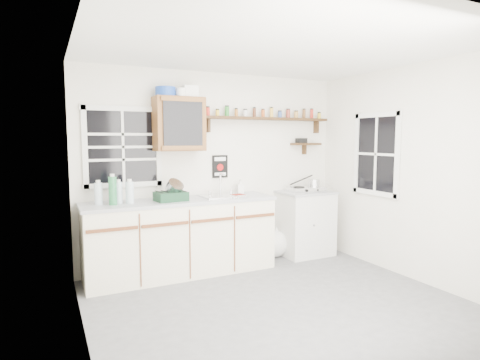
# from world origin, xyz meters

# --- Properties ---
(room) EXTENTS (3.64, 3.24, 2.54)m
(room) POSITION_xyz_m (0.00, 0.00, 1.25)
(room) COLOR #515254
(room) RESTS_ON ground
(main_cabinet) EXTENTS (2.31, 0.63, 0.92)m
(main_cabinet) POSITION_xyz_m (-0.58, 1.30, 0.46)
(main_cabinet) COLOR beige
(main_cabinet) RESTS_ON floor
(right_cabinet) EXTENTS (0.73, 0.57, 0.91)m
(right_cabinet) POSITION_xyz_m (1.25, 1.32, 0.46)
(right_cabinet) COLOR silver
(right_cabinet) RESTS_ON floor
(sink) EXTENTS (0.52, 0.44, 0.29)m
(sink) POSITION_xyz_m (-0.05, 1.30, 0.93)
(sink) COLOR silver
(sink) RESTS_ON main_cabinet
(upper_cabinet) EXTENTS (0.60, 0.32, 0.65)m
(upper_cabinet) POSITION_xyz_m (-0.55, 1.44, 1.82)
(upper_cabinet) COLOR brown
(upper_cabinet) RESTS_ON wall_back
(upper_cabinet_clutter) EXTENTS (0.51, 0.24, 0.14)m
(upper_cabinet_clutter) POSITION_xyz_m (-0.59, 1.44, 2.21)
(upper_cabinet_clutter) COLOR #183E9F
(upper_cabinet_clutter) RESTS_ON upper_cabinet
(spice_shelf) EXTENTS (1.91, 0.18, 0.35)m
(spice_shelf) POSITION_xyz_m (0.72, 1.51, 1.93)
(spice_shelf) COLOR black
(spice_shelf) RESTS_ON wall_back
(secondary_shelf) EXTENTS (0.45, 0.16, 0.24)m
(secondary_shelf) POSITION_xyz_m (1.36, 1.52, 1.58)
(secondary_shelf) COLOR black
(secondary_shelf) RESTS_ON wall_back
(warning_sign) EXTENTS (0.22, 0.02, 0.30)m
(warning_sign) POSITION_xyz_m (0.05, 1.59, 1.28)
(warning_sign) COLOR black
(warning_sign) RESTS_ON wall_back
(window_back) EXTENTS (0.93, 0.03, 0.98)m
(window_back) POSITION_xyz_m (-1.20, 1.59, 1.55)
(window_back) COLOR black
(window_back) RESTS_ON wall_back
(window_right) EXTENTS (0.03, 0.78, 1.08)m
(window_right) POSITION_xyz_m (1.79, 0.55, 1.45)
(window_right) COLOR black
(window_right) RESTS_ON wall_back
(water_bottles) EXTENTS (0.42, 0.18, 0.34)m
(water_bottles) POSITION_xyz_m (-1.35, 1.29, 1.06)
(water_bottles) COLOR silver
(water_bottles) RESTS_ON main_cabinet
(dish_rack) EXTENTS (0.38, 0.30, 0.27)m
(dish_rack) POSITION_xyz_m (-0.71, 1.25, 1.01)
(dish_rack) COLOR #10321D
(dish_rack) RESTS_ON main_cabinet
(soap_bottle) EXTENTS (0.09, 0.09, 0.19)m
(soap_bottle) POSITION_xyz_m (0.29, 1.46, 1.01)
(soap_bottle) COLOR silver
(soap_bottle) RESTS_ON main_cabinet
(rag) EXTENTS (0.17, 0.15, 0.02)m
(rag) POSITION_xyz_m (0.15, 1.25, 0.93)
(rag) COLOR maroon
(rag) RESTS_ON main_cabinet
(hotplate) EXTENTS (0.53, 0.32, 0.07)m
(hotplate) POSITION_xyz_m (1.25, 1.31, 0.94)
(hotplate) COLOR silver
(hotplate) RESTS_ON right_cabinet
(saucepan) EXTENTS (0.37, 0.28, 0.17)m
(saucepan) POSITION_xyz_m (1.37, 1.31, 1.03)
(saucepan) COLOR silver
(saucepan) RESTS_ON hotplate
(trash_bag) EXTENTS (0.39, 0.35, 0.44)m
(trash_bag) POSITION_xyz_m (0.80, 1.40, 0.19)
(trash_bag) COLOR silver
(trash_bag) RESTS_ON floor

